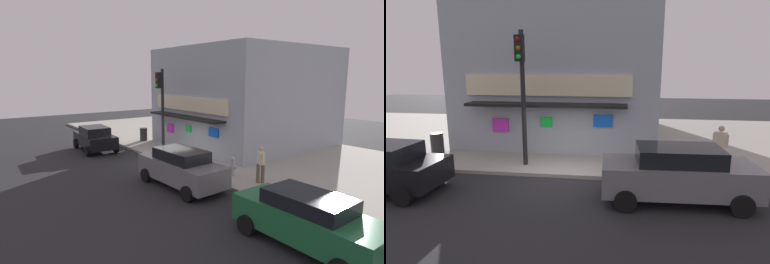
# 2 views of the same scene
# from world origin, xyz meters

# --- Properties ---
(ground_plane) EXTENTS (55.65, 55.65, 0.00)m
(ground_plane) POSITION_xyz_m (0.00, 0.00, 0.00)
(ground_plane) COLOR #232326
(sidewalk) EXTENTS (37.10, 12.47, 0.14)m
(sidewalk) POSITION_xyz_m (0.00, 6.24, 0.07)
(sidewalk) COLOR #A39E93
(sidewalk) RESTS_ON ground_plane
(corner_building) EXTENTS (9.44, 10.69, 6.60)m
(corner_building) POSITION_xyz_m (-1.11, 7.49, 3.43)
(corner_building) COLOR #9EA8B2
(corner_building) RESTS_ON sidewalk
(traffic_light) EXTENTS (0.32, 0.58, 5.17)m
(traffic_light) POSITION_xyz_m (-1.69, 0.89, 3.45)
(traffic_light) COLOR black
(traffic_light) RESTS_ON sidewalk
(fire_hydrant) EXTENTS (0.49, 0.25, 0.92)m
(fire_hydrant) POSITION_xyz_m (4.23, 1.24, 0.58)
(fire_hydrant) COLOR #B2B2B7
(fire_hydrant) RESTS_ON sidewalk
(trash_can) EXTENTS (0.54, 0.54, 0.93)m
(trash_can) POSITION_xyz_m (-6.02, 1.96, 0.61)
(trash_can) COLOR #2D2D2D
(trash_can) RESTS_ON sidewalk
(pedestrian) EXTENTS (0.54, 0.43, 1.68)m
(pedestrian) POSITION_xyz_m (5.78, 1.47, 1.06)
(pedestrian) COLOR brown
(pedestrian) RESTS_ON sidewalk
(parked_car_grey) EXTENTS (4.54, 2.12, 1.70)m
(parked_car_grey) POSITION_xyz_m (3.76, -1.44, 0.88)
(parked_car_grey) COLOR slate
(parked_car_grey) RESTS_ON ground_plane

